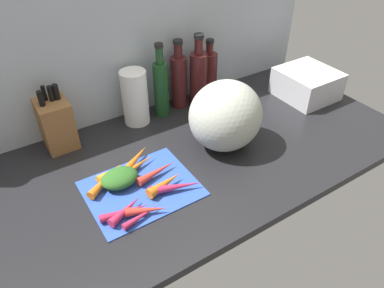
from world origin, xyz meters
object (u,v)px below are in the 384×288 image
Objects in this scene: carrot_2 at (157,172)px; knife_block at (56,123)px; carrot_8 at (176,187)px; carrot_9 at (105,180)px; carrot_4 at (125,212)px; bottle_2 at (198,77)px; carrot_10 at (146,210)px; winter_squash at (226,116)px; bottle_3 at (209,74)px; carrot_1 at (110,172)px; paper_towel_roll at (135,98)px; dish_rack at (307,84)px; carrot_7 at (137,166)px; carrot_0 at (165,184)px; carrot_5 at (126,210)px; bottle_1 at (179,80)px; bottle_0 at (161,87)px; carrot_6 at (135,160)px; cutting_board at (141,188)px; carrot_3 at (142,216)px.

knife_block is at bearing 121.25° from carrot_2.
carrot_9 is at bearing 139.06° from carrot_8.
carrot_4 is 70.00cm from bottle_2.
carrot_9 and carrot_10 have the same top height.
knife_block is at bearing 176.76° from bottle_2.
bottle_3 is (16.28, 33.71, -1.99)cm from winter_squash.
winter_squash is at bearing 4.42° from carrot_2.
bottle_3 reaches higher than winter_squash.
winter_squash is at bearing -115.77° from bottle_3.
winter_squash is 37.49cm from bottle_3.
carrot_8 is (14.93, -17.72, -0.01)cm from carrot_1.
dish_rack is at bearing -16.83° from paper_towel_roll.
carrot_9 is at bearing -131.26° from paper_towel_roll.
carrot_4 is 1.00× the size of carrot_7.
knife_block is (-20.94, 42.57, 6.95)cm from carrot_0.
carrot_8 reaches higher than carrot_5.
carrot_9 is at bearing -153.48° from bottle_2.
winter_squash reaches higher than carrot_2.
carrot_1 is 0.34× the size of bottle_1.
carrot_4 is (-3.01, -18.28, -0.36)cm from carrot_1.
bottle_3 reaches higher than carrot_0.
bottle_0 is at bearing 61.99° from carrot_0.
carrot_6 is at bearing 72.82° from carrot_10.
cutting_board is at bearing 145.80° from carrot_0.
dish_rack is at bearing 12.63° from carrot_5.
dish_rack is (93.61, 25.45, 3.92)cm from carrot_10.
carrot_1 reaches higher than carrot_10.
carrot_6 is 1.32× the size of carrot_10.
carrot_8 reaches higher than cutting_board.
paper_towel_roll reaches higher than carrot_2.
carrot_6 is at bearing 7.63° from carrot_1.
carrot_4 is 1.18× the size of carrot_5.
paper_towel_roll is at bearing 60.42° from carrot_5.
cutting_board is at bearing -127.61° from bottle_0.
carrot_7 is at bearing 54.23° from carrot_4.
carrot_2 is at bearing -171.72° from dish_rack.
carrot_1 is at bearing 149.19° from carrot_2.
carrot_1 is 9.23cm from carrot_7.
carrot_1 is 0.43× the size of knife_block.
carrot_1 is 29.99cm from knife_block.
carrot_3 is at bearing -137.36° from bottle_2.
carrot_1 is at bearing 170.82° from carrot_7.
carrot_8 is at bearing -62.91° from knife_block.
carrot_6 is at bearing 100.63° from carrot_0.
bottle_1 is 15.49cm from bottle_3.
dish_rack is (73.58, -22.26, -5.00)cm from paper_towel_roll.
cutting_board is at bearing -69.12° from knife_block.
carrot_3 is at bearing -115.54° from cutting_board.
carrot_2 reaches higher than carrot_3.
carrot_1 is 66.03cm from bottle_3.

